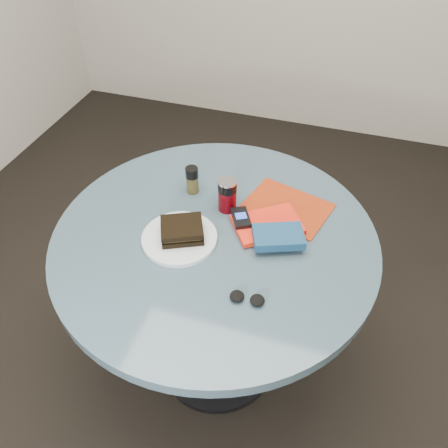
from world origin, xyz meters
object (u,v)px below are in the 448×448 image
(plate, at_px, (180,238))
(mp3_player, at_px, (241,218))
(magazine, at_px, (287,207))
(soda_can, at_px, (227,195))
(novel, at_px, (278,237))
(red_book, at_px, (267,225))
(headphones, at_px, (247,298))
(pepper_grinder, at_px, (192,180))
(table, at_px, (215,268))
(sandwich, at_px, (182,230))

(plate, xyz_separation_m, mp3_player, (0.16, 0.12, 0.02))
(magazine, bearing_deg, mp3_player, -119.63)
(soda_can, distance_m, novel, 0.22)
(red_book, relative_size, headphones, 2.09)
(pepper_grinder, bearing_deg, magazine, 2.23)
(plate, xyz_separation_m, pepper_grinder, (-0.04, 0.23, 0.04))
(plate, distance_m, magazine, 0.37)
(plate, relative_size, headphones, 2.35)
(magazine, distance_m, novel, 0.18)
(mp3_player, distance_m, headphones, 0.29)
(plate, height_order, soda_can, soda_can)
(magazine, bearing_deg, plate, -123.46)
(plate, xyz_separation_m, magazine, (0.28, 0.24, -0.00))
(magazine, distance_m, red_book, 0.12)
(plate, bearing_deg, red_book, 28.61)
(plate, distance_m, soda_can, 0.21)
(magazine, distance_m, headphones, 0.40)
(soda_can, relative_size, novel, 0.77)
(red_book, distance_m, novel, 0.08)
(table, height_order, red_book, red_book)
(magazine, relative_size, red_book, 1.31)
(table, xyz_separation_m, novel, (0.19, 0.01, 0.20))
(sandwich, xyz_separation_m, pepper_grinder, (-0.05, 0.22, 0.01))
(magazine, bearing_deg, red_book, -93.80)
(red_book, xyz_separation_m, headphones, (0.01, -0.29, -0.00))
(sandwich, distance_m, headphones, 0.30)
(sandwich, height_order, headphones, sandwich)
(soda_can, height_order, red_book, soda_can)
(soda_can, bearing_deg, mp3_player, -43.38)
(novel, bearing_deg, magazine, 71.18)
(red_book, height_order, mp3_player, mp3_player)
(headphones, bearing_deg, novel, 81.70)
(pepper_grinder, bearing_deg, headphones, -52.40)
(soda_can, relative_size, red_book, 0.56)
(table, bearing_deg, soda_can, 88.99)
(mp3_player, bearing_deg, magazine, 44.61)
(soda_can, relative_size, headphones, 1.17)
(novel, distance_m, mp3_player, 0.14)
(pepper_grinder, xyz_separation_m, novel, (0.33, -0.16, -0.01))
(novel, bearing_deg, mp3_player, 136.37)
(table, xyz_separation_m, pepper_grinder, (-0.14, 0.17, 0.21))
(soda_can, height_order, magazine, soda_can)
(soda_can, xyz_separation_m, magazine, (0.18, 0.06, -0.05))
(headphones, bearing_deg, red_book, 92.72)
(sandwich, bearing_deg, magazine, 40.63)
(soda_can, bearing_deg, red_book, -18.46)
(table, relative_size, headphones, 10.29)
(red_book, bearing_deg, mp3_player, 152.27)
(sandwich, bearing_deg, soda_can, 62.94)
(novel, xyz_separation_m, mp3_player, (-0.13, 0.05, -0.01))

